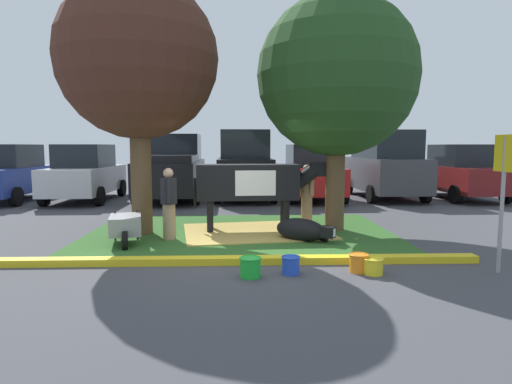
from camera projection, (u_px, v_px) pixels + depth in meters
The scene contains 23 objects.
ground_plane at pixel (234, 254), 7.88m from camera, with size 80.00×80.00×0.00m, color #424247.
grass_island at pixel (241, 233), 9.76m from camera, with size 6.80×4.83×0.02m, color #2D5B23.
curb_yellow at pixel (240, 260), 7.20m from camera, with size 8.00×0.24×0.12m, color yellow.
hay_bedding at pixel (256, 232), 9.80m from camera, with size 3.20×2.40×0.04m, color tan.
shade_tree_left at pixel (138, 60), 9.25m from camera, with size 3.45×3.45×5.55m.
shade_tree_right at pixel (337, 77), 9.69m from camera, with size 3.61×3.61×5.34m.
cow_holstein at pixel (252, 183), 9.89m from camera, with size 3.14×0.82×1.59m.
calf_lying at pixel (302, 230), 8.89m from camera, with size 1.25×1.02×0.48m.
person_handler at pixel (169, 202), 8.94m from camera, with size 0.34×0.52×1.51m.
person_visitor_near at pixel (307, 194), 10.30m from camera, with size 0.34×0.51×1.52m.
wheelbarrow at pixel (125, 225), 8.59m from camera, with size 0.83×1.62×0.63m.
parking_sign at pixel (504, 176), 6.55m from camera, with size 0.08×0.44×2.13m.
bucket_green at pixel (250, 267), 6.47m from camera, with size 0.33×0.33×0.30m.
bucket_blue at pixel (291, 265), 6.63m from camera, with size 0.29×0.29×0.28m.
bucket_orange at pixel (359, 262), 6.73m from camera, with size 0.32×0.32×0.29m.
bucket_yellow at pixel (373, 266), 6.62m from camera, with size 0.32×0.32×0.25m.
sedan_blue at pixel (9, 174), 15.37m from camera, with size 2.08×4.43×2.02m.
hatchback_white at pixel (86, 173), 15.53m from camera, with size 2.08×4.43×2.02m.
pickup_truck_black at pixel (173, 169), 16.11m from camera, with size 2.29×5.43×2.42m.
suv_black at pixel (244, 165), 16.11m from camera, with size 2.18×4.63×2.52m.
sedan_red at pixel (311, 173), 15.92m from camera, with size 2.08×4.43×2.02m.
suv_dark_grey at pixel (384, 165), 16.26m from camera, with size 2.18×4.63×2.52m.
sedan_silver at pixel (460, 172), 16.11m from camera, with size 2.08×4.43×2.02m.
Camera 1 is at (0.13, -7.72, 1.96)m, focal length 30.31 mm.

